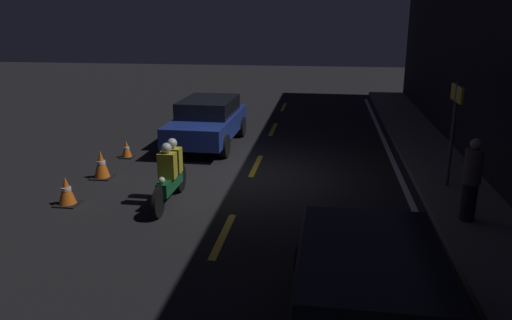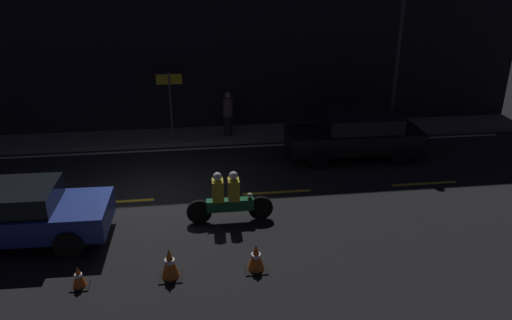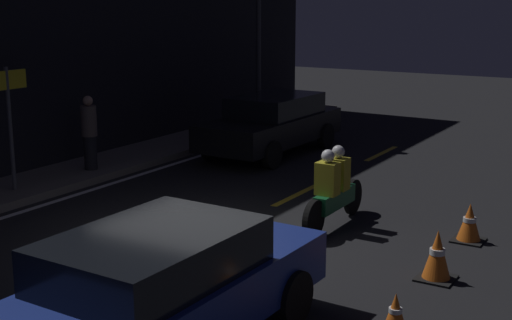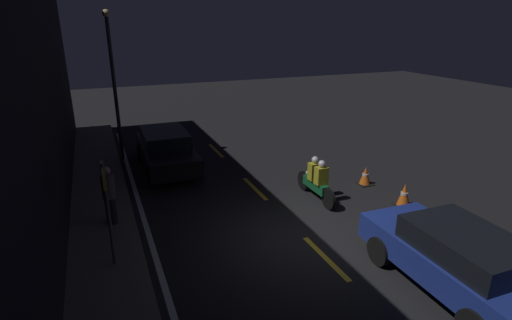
{
  "view_description": "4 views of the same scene",
  "coord_description": "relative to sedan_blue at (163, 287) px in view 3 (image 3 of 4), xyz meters",
  "views": [
    {
      "loc": [
        11.9,
        1.78,
        4.0
      ],
      "look_at": [
        1.25,
        0.31,
        0.83
      ],
      "focal_mm": 35.0,
      "sensor_mm": 36.0,
      "label": 1
    },
    {
      "loc": [
        1.22,
        -12.75,
        6.45
      ],
      "look_at": [
        2.86,
        -0.25,
        1.16
      ],
      "focal_mm": 35.0,
      "sensor_mm": 36.0,
      "label": 2
    },
    {
      "loc": [
        -8.69,
        -6.39,
        3.8
      ],
      "look_at": [
        2.24,
        0.22,
        0.92
      ],
      "focal_mm": 50.0,
      "sensor_mm": 36.0,
      "label": 3
    },
    {
      "loc": [
        -7.99,
        4.66,
        5.37
      ],
      "look_at": [
        2.95,
        0.18,
        1.23
      ],
      "focal_mm": 28.0,
      "sensor_mm": 36.0,
      "label": 4
    }
  ],
  "objects": [
    {
      "name": "traffic_cone_mid",
      "position": [
        3.62,
        -1.9,
        -0.43
      ],
      "size": [
        0.51,
        0.51,
        0.72
      ],
      "color": "black",
      "rests_on": "ground"
    },
    {
      "name": "lane_dash_d",
      "position": [
        6.56,
        1.81,
        -0.77
      ],
      "size": [
        2.0,
        0.14,
        0.01
      ],
      "color": "gold",
      "rests_on": "ground"
    },
    {
      "name": "ground_plane",
      "position": [
        3.06,
        1.81,
        -0.78
      ],
      "size": [
        56.0,
        56.0,
        0.0
      ],
      "primitive_type": "plane",
      "color": "black"
    },
    {
      "name": "traffic_cone_far",
      "position": [
        5.47,
        -1.86,
        -0.47
      ],
      "size": [
        0.49,
        0.49,
        0.63
      ],
      "color": "black",
      "rests_on": "ground"
    },
    {
      "name": "traffic_cone_near",
      "position": [
        1.76,
        -1.99,
        -0.54
      ],
      "size": [
        0.37,
        0.37,
        0.5
      ],
      "color": "black",
      "rests_on": "ground"
    },
    {
      "name": "pedestrian",
      "position": [
        5.53,
        6.42,
        0.2
      ],
      "size": [
        0.34,
        0.34,
        1.62
      ],
      "color": "black",
      "rests_on": "raised_curb"
    },
    {
      "name": "motorcycle",
      "position": [
        5.03,
        0.34,
        -0.12
      ],
      "size": [
        2.22,
        0.36,
        1.39
      ],
      "rotation": [
        0.0,
        0.0,
        0.0
      ],
      "color": "black",
      "rests_on": "ground"
    },
    {
      "name": "street_lamp",
      "position": [
        11.43,
        5.68,
        2.46
      ],
      "size": [
        0.28,
        0.28,
        5.76
      ],
      "color": "#333338",
      "rests_on": "ground"
    },
    {
      "name": "van_black",
      "position": [
        9.62,
        4.19,
        0.01
      ],
      "size": [
        4.46,
        1.94,
        1.47
      ],
      "rotation": [
        0.0,
        0.0,
        3.13
      ],
      "color": "black",
      "rests_on": "ground"
    },
    {
      "name": "lane_dash_c",
      "position": [
        2.06,
        1.81,
        -0.77
      ],
      "size": [
        2.0,
        0.14,
        0.01
      ],
      "color": "gold",
      "rests_on": "ground"
    },
    {
      "name": "shop_sign",
      "position": [
        3.49,
        6.49,
        1.06
      ],
      "size": [
        0.9,
        0.08,
        2.4
      ],
      "color": "#4C4C51",
      "rests_on": "raised_curb"
    },
    {
      "name": "lane_dash_e",
      "position": [
        11.06,
        1.81,
        -0.77
      ],
      "size": [
        2.0,
        0.14,
        0.01
      ],
      "color": "gold",
      "rests_on": "ground"
    },
    {
      "name": "lane_solid_kerb",
      "position": [
        3.06,
        5.58,
        -0.77
      ],
      "size": [
        25.2,
        0.14,
        0.01
      ],
      "color": "silver",
      "rests_on": "ground"
    },
    {
      "name": "sedan_blue",
      "position": [
        0.0,
        0.0,
        0.0
      ],
      "size": [
        4.25,
        1.94,
        1.44
      ],
      "rotation": [
        0.0,
        0.0,
        -0.02
      ],
      "color": "navy",
      "rests_on": "ground"
    }
  ]
}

